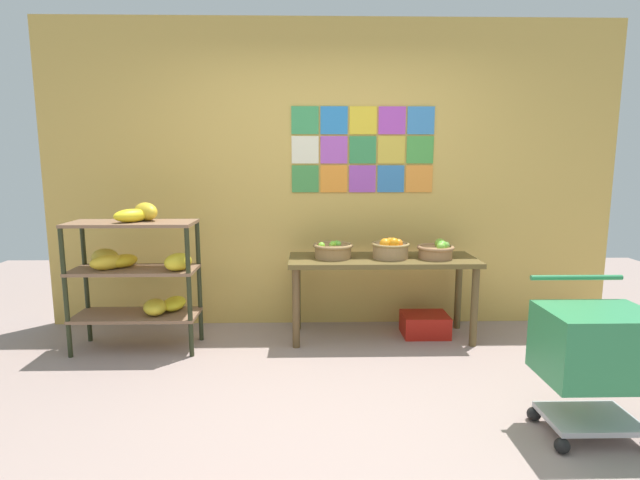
{
  "coord_description": "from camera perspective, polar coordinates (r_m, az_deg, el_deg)",
  "views": [
    {
      "loc": [
        -0.2,
        -2.67,
        1.5
      ],
      "look_at": [
        -0.12,
        0.93,
        0.92
      ],
      "focal_mm": 27.74,
      "sensor_mm": 36.0,
      "label": 1
    }
  ],
  "objects": [
    {
      "name": "ground",
      "position": [
        3.07,
        2.78,
        -20.09
      ],
      "size": [
        9.54,
        9.54,
        0.0
      ],
      "primitive_type": "plane",
      "color": "gray"
    },
    {
      "name": "back_wall_with_art",
      "position": [
        4.47,
        1.33,
        7.38
      ],
      "size": [
        5.11,
        0.07,
        2.71
      ],
      "color": "gold",
      "rests_on": "ground"
    },
    {
      "name": "banana_shelf_unit",
      "position": [
        4.15,
        -20.27,
        -2.9
      ],
      "size": [
        0.98,
        0.47,
        1.17
      ],
      "color": "#272D19",
      "rests_on": "ground"
    },
    {
      "name": "display_table",
      "position": [
        4.18,
        7.2,
        -3.3
      ],
      "size": [
        1.56,
        0.56,
        0.69
      ],
      "color": "brown",
      "rests_on": "ground"
    },
    {
      "name": "fruit_basket_back_right",
      "position": [
        4.12,
        1.47,
        -1.13
      ],
      "size": [
        0.33,
        0.33,
        0.14
      ],
      "color": "#9E7649",
      "rests_on": "display_table"
    },
    {
      "name": "fruit_basket_centre",
      "position": [
        4.14,
        8.14,
        -0.99
      ],
      "size": [
        0.31,
        0.31,
        0.18
      ],
      "color": "#A37E53",
      "rests_on": "display_table"
    },
    {
      "name": "fruit_basket_back_left",
      "position": [
        4.21,
        13.3,
        -1.16
      ],
      "size": [
        0.3,
        0.3,
        0.16
      ],
      "color": "#A6774D",
      "rests_on": "display_table"
    },
    {
      "name": "produce_crate_under_table",
      "position": [
        4.43,
        11.99,
        -9.52
      ],
      "size": [
        0.39,
        0.31,
        0.19
      ],
      "primitive_type": "cube",
      "color": "#B21A11",
      "rests_on": "ground"
    },
    {
      "name": "shopping_cart",
      "position": [
        3.09,
        29.17,
        -11.04
      ],
      "size": [
        0.56,
        0.47,
        0.85
      ],
      "rotation": [
        0.0,
        0.0,
        -0.02
      ],
      "color": "black",
      "rests_on": "ground"
    }
  ]
}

